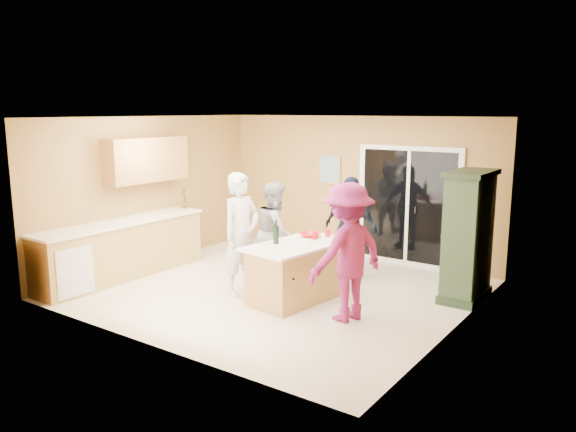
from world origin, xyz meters
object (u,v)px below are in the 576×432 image
Objects in this scene: green_hutch at (468,237)px; woman_white at (241,234)px; woman_magenta at (347,252)px; kitchen_island at (297,273)px; woman_grey at (276,232)px; woman_navy at (351,227)px.

green_hutch is 3.27m from woman_white.
woman_white is 1.01× the size of woman_magenta.
woman_white reaches higher than kitchen_island.
green_hutch reaches higher than woman_grey.
green_hutch is 1.03× the size of woman_white.
woman_grey is at bearing -96.55° from woman_magenta.
woman_white reaches higher than woman_magenta.
woman_magenta is (-1.02, -1.71, -0.01)m from green_hutch.
green_hutch is 1.04× the size of woman_magenta.
woman_white is 1.13× the size of woman_grey.
woman_grey is 0.97× the size of woman_navy.
kitchen_island is 1.02× the size of woman_navy.
woman_magenta reaches higher than kitchen_island.
woman_magenta is (1.78, -0.01, -0.01)m from woman_white.
woman_white is at bearing 144.28° from woman_grey.
green_hutch is at bearing -175.78° from woman_navy.
woman_navy is at bearing 179.68° from green_hutch.
green_hutch reaches higher than kitchen_island.
woman_grey is (-2.77, -0.89, -0.11)m from green_hutch.
woman_magenta is at bearing -82.65° from woman_white.
green_hutch is at bearing -51.10° from woman_white.
green_hutch reaches higher than woman_navy.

